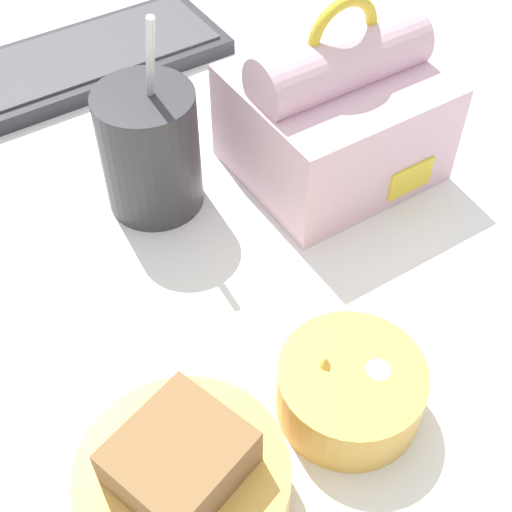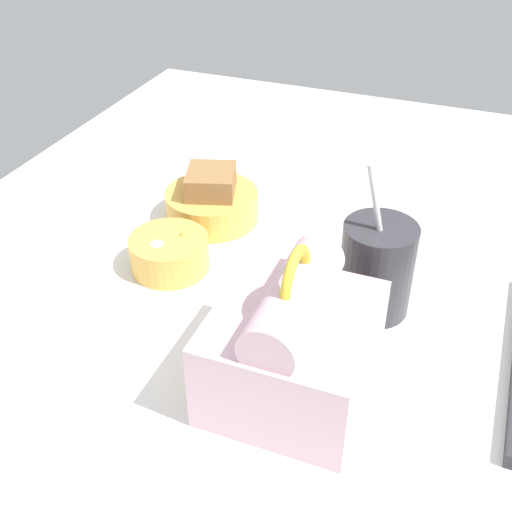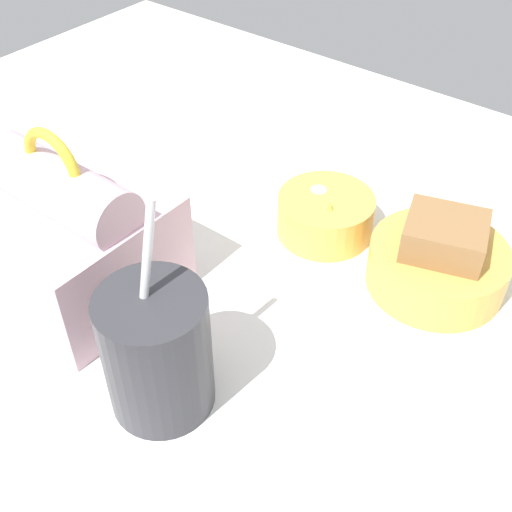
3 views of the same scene
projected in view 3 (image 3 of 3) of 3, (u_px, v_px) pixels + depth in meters
desk_surface at (249, 334)px, 62.25cm from camera, size 140.00×110.00×2.00cm
lunch_bag at (71, 235)px, 62.02cm from camera, size 17.55×16.09×18.03cm
soup_cup at (157, 350)px, 51.46cm from camera, size 8.88×8.88×19.81cm
bento_bowl_sandwich at (438, 261)px, 64.13cm from camera, size 13.91×13.91×8.13cm
bento_bowl_snacks at (325, 214)px, 70.76cm from camera, size 10.65×10.65×5.59cm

